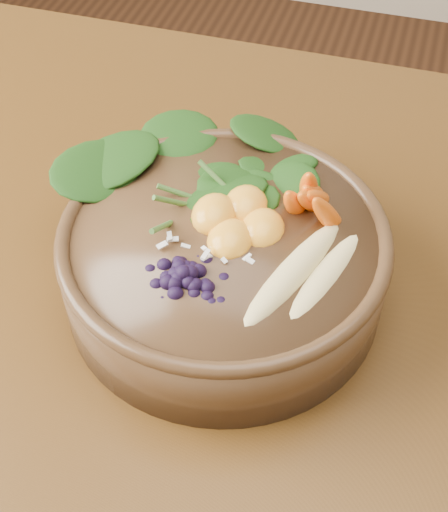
{
  "coord_description": "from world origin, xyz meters",
  "views": [
    {
      "loc": [
        -0.15,
        -0.37,
        1.25
      ],
      "look_at": [
        -0.27,
        0.03,
        0.8
      ],
      "focal_mm": 50.0,
      "sensor_mm": 36.0,
      "label": 1
    }
  ],
  "objects_px": {
    "banana_halves": "(311,262)",
    "mandarin_cluster": "(238,209)",
    "carrot_cluster": "(327,173)",
    "kale_heap": "(222,158)",
    "blueberry_pile": "(183,261)",
    "stoneware_bowl": "(224,264)"
  },
  "relations": [
    {
      "from": "kale_heap",
      "to": "blueberry_pile",
      "type": "bearing_deg",
      "value": -87.24
    },
    {
      "from": "banana_halves",
      "to": "mandarin_cluster",
      "type": "xyz_separation_m",
      "value": [
        -0.07,
        0.04,
        0.0
      ]
    },
    {
      "from": "carrot_cluster",
      "to": "mandarin_cluster",
      "type": "bearing_deg",
      "value": -129.81
    },
    {
      "from": "kale_heap",
      "to": "mandarin_cluster",
      "type": "distance_m",
      "value": 0.06
    },
    {
      "from": "banana_halves",
      "to": "blueberry_pile",
      "type": "xyz_separation_m",
      "value": [
        -0.09,
        -0.03,
        0.01
      ]
    },
    {
      "from": "kale_heap",
      "to": "mandarin_cluster",
      "type": "xyz_separation_m",
      "value": [
        0.03,
        -0.05,
        -0.01
      ]
    },
    {
      "from": "kale_heap",
      "to": "blueberry_pile",
      "type": "distance_m",
      "value": 0.13
    },
    {
      "from": "stoneware_bowl",
      "to": "mandarin_cluster",
      "type": "bearing_deg",
      "value": 64.62
    },
    {
      "from": "banana_halves",
      "to": "mandarin_cluster",
      "type": "height_order",
      "value": "mandarin_cluster"
    },
    {
      "from": "carrot_cluster",
      "to": "banana_halves",
      "type": "distance_m",
      "value": 0.08
    },
    {
      "from": "mandarin_cluster",
      "to": "blueberry_pile",
      "type": "xyz_separation_m",
      "value": [
        -0.02,
        -0.07,
        0.0
      ]
    },
    {
      "from": "stoneware_bowl",
      "to": "carrot_cluster",
      "type": "height_order",
      "value": "carrot_cluster"
    },
    {
      "from": "mandarin_cluster",
      "to": "banana_halves",
      "type": "bearing_deg",
      "value": -28.79
    },
    {
      "from": "kale_heap",
      "to": "banana_halves",
      "type": "bearing_deg",
      "value": -42.59
    },
    {
      "from": "kale_heap",
      "to": "carrot_cluster",
      "type": "height_order",
      "value": "carrot_cluster"
    },
    {
      "from": "blueberry_pile",
      "to": "stoneware_bowl",
      "type": "bearing_deg",
      "value": 73.82
    },
    {
      "from": "banana_halves",
      "to": "blueberry_pile",
      "type": "relative_size",
      "value": 1.16
    },
    {
      "from": "carrot_cluster",
      "to": "blueberry_pile",
      "type": "bearing_deg",
      "value": -109.55
    },
    {
      "from": "kale_heap",
      "to": "carrot_cluster",
      "type": "distance_m",
      "value": 0.1
    },
    {
      "from": "kale_heap",
      "to": "carrot_cluster",
      "type": "relative_size",
      "value": 2.38
    },
    {
      "from": "stoneware_bowl",
      "to": "blueberry_pile",
      "type": "bearing_deg",
      "value": -106.18
    },
    {
      "from": "carrot_cluster",
      "to": "mandarin_cluster",
      "type": "height_order",
      "value": "carrot_cluster"
    }
  ]
}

